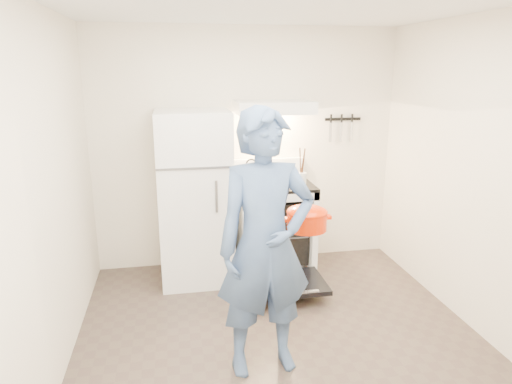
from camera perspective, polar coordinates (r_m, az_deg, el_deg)
floor at (r=3.67m, az=3.85°, el=-19.47°), size 3.60×3.60×0.00m
back_wall at (r=4.85m, az=-1.15°, el=5.35°), size 3.20×0.02×2.50m
refrigerator at (r=4.54m, az=-7.64°, el=-0.67°), size 0.70×0.70×1.70m
stove_body at (r=4.79m, az=2.26°, el=-4.59°), size 0.76×0.65×0.92m
cooktop at (r=4.65m, az=2.33°, el=0.92°), size 0.76×0.65×0.03m
backsplash at (r=4.89m, az=1.60°, el=3.05°), size 0.76×0.07×0.20m
oven_door at (r=4.39m, az=3.96°, el=-11.32°), size 0.70×0.54×0.04m
oven_rack at (r=4.79m, az=2.26°, el=-4.82°), size 0.60×0.52×0.01m
range_hood at (r=4.59m, az=2.22°, el=10.57°), size 0.76×0.50×0.12m
knife_strip at (r=5.07m, az=10.80°, el=8.95°), size 0.40×0.02×0.03m
pizza_stone at (r=4.87m, az=2.31°, el=-4.30°), size 0.35×0.35×0.02m
tea_kettle at (r=4.63m, az=-0.61°, el=2.65°), size 0.20×0.17×0.25m
utensil_jar at (r=4.43m, az=5.73°, el=1.60°), size 0.11×0.11×0.13m
person at (r=3.10m, az=1.21°, el=-6.69°), size 0.72×0.51×1.86m
dutch_oven at (r=3.49m, az=6.38°, el=-3.58°), size 0.37×0.30×0.24m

